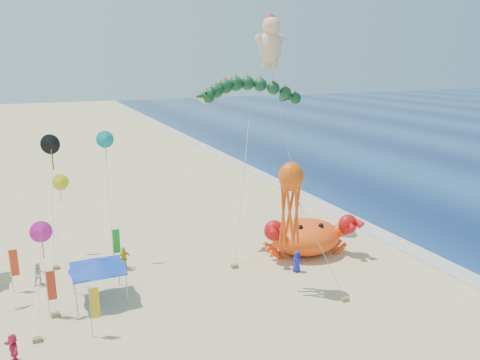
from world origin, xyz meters
name	(u,v)px	position (x,y,z in m)	size (l,w,h in m)	color
ground	(274,264)	(0.00, 0.00, 0.00)	(320.00, 320.00, 0.00)	#D1B784
foam_strip	(394,241)	(12.00, 0.00, 0.01)	(320.00, 320.00, 0.00)	silver
crab_inflatable	(307,236)	(3.43, 0.78, 1.52)	(7.85, 5.78, 3.44)	#FF490D
dragon_kite	(249,95)	(0.90, 6.66, 12.61)	(10.64, 8.25, 13.78)	#0F371C
cherub_kite	(271,41)	(3.18, 7.31, 17.05)	(3.45, 4.36, 19.20)	#FFC59B
octopus_kite	(291,197)	(-1.09, -4.27, 6.70)	(3.81, 3.76, 9.08)	#E24C0B
canopy_blue	(97,266)	(-13.22, -0.41, 2.44)	(3.66, 3.66, 2.71)	gray
feather_flags	(70,272)	(-14.93, 0.30, 2.01)	(7.58, 9.06, 3.20)	gray
beachgoers	(82,285)	(-14.24, 0.54, 0.84)	(21.84, 10.77, 1.82)	#CD204C
small_kites	(49,187)	(-15.58, 3.31, 7.12)	(10.59, 13.42, 10.90)	gold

